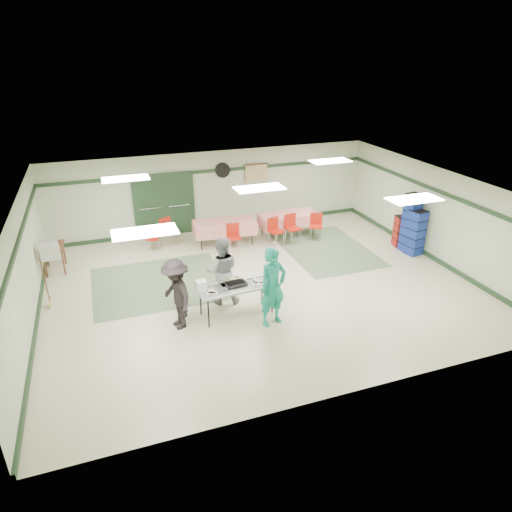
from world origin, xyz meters
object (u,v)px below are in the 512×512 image
object	(u,v)px
serving_table	(236,287)
dining_table_a	(288,219)
volunteer_grey	(222,271)
chair_c	(316,223)
crate_stack_blue_b	(411,223)
dining_table_b	(225,227)
crate_stack_blue_a	(416,233)
chair_a	(292,225)
chair_loose_b	(153,235)
crate_stack_red	(401,231)
chair_b	(275,228)
chair_d	(233,234)
volunteer_teal	(273,287)
volunteer_dark	(176,294)
broom	(45,282)
printer_table	(53,250)
office_printer	(49,251)
chair_loose_a	(167,229)

from	to	relation	value
serving_table	dining_table_a	world-z (taller)	dining_table_a
volunteer_grey	chair_c	world-z (taller)	volunteer_grey
crate_stack_blue_b	dining_table_b	bearing A→B (deg)	154.91
dining_table_b	crate_stack_blue_a	size ratio (longest dim) A/B	1.45
dining_table_b	chair_a	size ratio (longest dim) A/B	2.20
chair_loose_b	crate_stack_red	world-z (taller)	crate_stack_red
chair_b	chair_d	xyz separation A→B (m)	(-1.38, -0.00, -0.02)
volunteer_teal	crate_stack_blue_b	size ratio (longest dim) A/B	1.02
dining_table_b	volunteer_dark	bearing A→B (deg)	-114.16
dining_table_a	broom	bearing A→B (deg)	-163.24
serving_table	chair_c	size ratio (longest dim) A/B	2.20
chair_c	printer_table	size ratio (longest dim) A/B	0.93
chair_loose_b	office_printer	bearing A→B (deg)	-137.71
chair_a	crate_stack_blue_b	distance (m)	3.67
serving_table	printer_table	distance (m)	5.72
broom	office_printer	bearing A→B (deg)	84.02
serving_table	chair_loose_a	distance (m)	4.78
volunteer_grey	chair_loose_a	distance (m)	4.12
chair_d	chair_loose_a	bearing A→B (deg)	156.30
dining_table_a	chair_c	xyz separation A→B (m)	(0.76, -0.57, -0.05)
volunteer_dark	crate_stack_red	xyz separation A→B (m)	(7.56, 2.27, -0.34)
dining_table_a	crate_stack_blue_b	distance (m)	3.89
volunteer_grey	volunteer_dark	distance (m)	1.45
chair_b	chair_d	bearing A→B (deg)	163.39
crate_stack_blue_b	office_printer	distance (m)	10.39
volunteer_dark	office_printer	bearing A→B (deg)	-153.03
crate_stack_red	printer_table	distance (m)	10.45
chair_b	printer_table	size ratio (longest dim) A/B	0.96
dining_table_a	chair_loose_b	bearing A→B (deg)	175.71
chair_b	office_printer	distance (m)	6.61
volunteer_grey	printer_table	size ratio (longest dim) A/B	1.87
volunteer_grey	chair_c	size ratio (longest dim) A/B	2.02
volunteer_dark	printer_table	size ratio (longest dim) A/B	1.81
dining_table_a	printer_table	world-z (taller)	dining_table_a
chair_c	printer_table	bearing A→B (deg)	-157.22
chair_loose_b	crate_stack_blue_a	distance (m)	8.05
chair_loose_b	crate_stack_red	bearing A→B (deg)	-0.23
chair_b	chair_c	distance (m)	1.47
volunteer_teal	volunteer_dark	world-z (taller)	volunteer_teal
chair_b	chair_loose_a	distance (m)	3.42
crate_stack_blue_a	crate_stack_red	bearing A→B (deg)	90.00
office_printer	chair_b	bearing A→B (deg)	-5.31
chair_a	crate_stack_red	xyz separation A→B (m)	(3.13, -1.48, -0.07)
chair_b	broom	bearing A→B (deg)	178.17
chair_c	crate_stack_blue_b	distance (m)	2.95
chair_d	office_printer	xyz separation A→B (m)	(-5.20, -0.50, 0.42)
serving_table	volunteer_dark	xyz separation A→B (m)	(-1.41, -0.09, 0.12)
chair_a	chair_loose_a	distance (m)	3.99
chair_b	crate_stack_blue_a	bearing A→B (deg)	-46.83
chair_d	volunteer_grey	bearing A→B (deg)	-106.45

